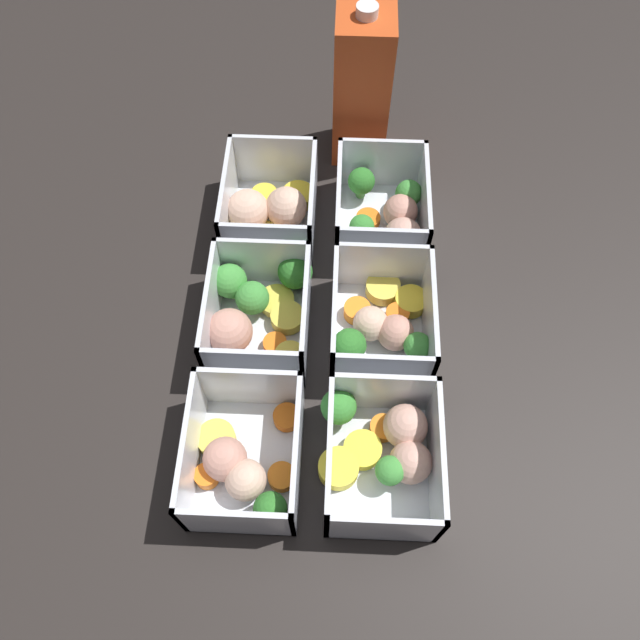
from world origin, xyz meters
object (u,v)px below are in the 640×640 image
container_far_center (382,323)px  juice_carton (362,89)px  container_near_center (256,311)px  container_near_right (243,461)px  container_far_left (386,212)px  container_far_right (383,450)px  container_near_left (268,213)px

container_far_center → juice_carton: bearing=-174.2°
container_near_center → container_near_right: (0.16, 0.00, -0.00)m
container_near_center → container_far_left: size_ratio=1.07×
container_far_left → container_far_center: (0.15, -0.01, -0.00)m
container_near_center → container_far_right: bearing=42.6°
container_near_right → juice_carton: juice_carton is taller
container_near_center → juice_carton: size_ratio=0.72×
container_far_right → juice_carton: 0.42m
container_near_right → juice_carton: size_ratio=0.67×
container_near_left → container_far_right: bearing=25.3°
container_far_center → juice_carton: juice_carton is taller
container_near_center → container_near_right: bearing=1.0°
container_near_left → container_near_center: bearing=-0.7°
container_far_left → container_far_right: same height
container_near_left → container_near_center: same height
container_near_right → container_far_center: same height
container_near_right → container_near_center: bearing=-179.0°
container_far_left → juice_carton: juice_carton is taller
container_near_center → container_far_right: same height
container_far_right → juice_carton: juice_carton is taller
container_far_left → container_far_right: bearing=-1.2°
container_near_right → container_far_left: same height
container_far_left → container_far_right: size_ratio=0.99×
container_near_right → container_far_left: 0.33m
container_far_center → container_far_right: same height
container_near_center → container_near_right: size_ratio=1.07×
container_near_center → container_far_center: same height
container_far_right → container_near_center: bearing=-137.4°
container_far_center → juice_carton: size_ratio=0.72×
container_near_left → container_far_left: 0.14m
container_far_center → container_near_right: bearing=-40.3°
container_near_left → container_near_center: (0.13, -0.00, 0.00)m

